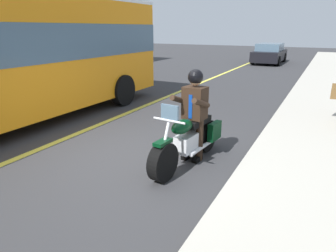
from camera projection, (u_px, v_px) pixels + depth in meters
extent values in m
plane|color=#333335|center=(136.00, 156.00, 5.99)|extent=(80.00, 80.00, 0.00)
cube|color=#E5DB4C|center=(63.00, 139.00, 6.87)|extent=(60.00, 0.16, 0.01)
cylinder|color=black|center=(163.00, 162.00, 4.95)|extent=(0.68, 0.26, 0.66)
cylinder|color=black|center=(205.00, 135.00, 6.18)|extent=(0.68, 0.26, 0.66)
cube|color=silver|center=(187.00, 142.00, 5.56)|extent=(0.58, 0.33, 0.32)
ellipsoid|color=black|center=(182.00, 127.00, 5.29)|extent=(0.58, 0.33, 0.24)
cube|color=black|center=(197.00, 121.00, 5.74)|extent=(0.72, 0.35, 0.12)
cube|color=black|center=(214.00, 131.00, 5.98)|extent=(0.41, 0.16, 0.36)
cube|color=black|center=(195.00, 127.00, 6.21)|extent=(0.41, 0.16, 0.36)
cylinder|color=silver|center=(164.00, 146.00, 4.88)|extent=(0.35, 0.08, 0.76)
cylinder|color=silver|center=(169.00, 121.00, 4.89)|extent=(0.09, 0.60, 0.04)
cube|color=black|center=(163.00, 142.00, 4.84)|extent=(0.37, 0.19, 0.06)
cylinder|color=silver|center=(202.00, 147.00, 5.76)|extent=(0.90, 0.17, 0.08)
cube|color=slate|center=(170.00, 113.00, 4.86)|extent=(0.07, 0.32, 0.28)
cylinder|color=black|center=(199.00, 140.00, 5.69)|extent=(0.14, 0.14, 0.84)
cube|color=black|center=(197.00, 159.00, 5.76)|extent=(0.27, 0.13, 0.10)
cylinder|color=black|center=(188.00, 137.00, 5.82)|extent=(0.14, 0.14, 0.84)
cube|color=black|center=(186.00, 156.00, 5.89)|extent=(0.27, 0.13, 0.10)
cube|color=black|center=(195.00, 103.00, 5.54)|extent=(0.36, 0.43, 0.60)
cube|color=navy|center=(191.00, 107.00, 5.42)|extent=(0.03, 0.07, 0.44)
cylinder|color=black|center=(201.00, 103.00, 5.26)|extent=(0.56, 0.15, 0.28)
cylinder|color=black|center=(180.00, 100.00, 5.49)|extent=(0.56, 0.15, 0.28)
sphere|color=tan|center=(196.00, 80.00, 5.40)|extent=(0.22, 0.22, 0.22)
sphere|color=black|center=(196.00, 77.00, 5.39)|extent=(0.28, 0.28, 0.28)
cube|color=slate|center=(125.00, 40.00, 11.47)|extent=(0.06, 2.40, 1.90)
cylinder|color=black|center=(69.00, 84.00, 10.87)|extent=(1.00, 0.30, 1.00)
cylinder|color=black|center=(123.00, 90.00, 9.80)|extent=(1.00, 0.30, 1.00)
cube|color=black|center=(269.00, 55.00, 21.72)|extent=(4.60, 1.80, 0.70)
cube|color=slate|center=(270.00, 48.00, 21.38)|extent=(2.40, 1.60, 0.60)
cylinder|color=black|center=(261.00, 57.00, 23.39)|extent=(0.64, 0.22, 0.64)
cylinder|color=black|center=(284.00, 57.00, 22.63)|extent=(0.64, 0.22, 0.64)
cylinder|color=black|center=(253.00, 60.00, 20.95)|extent=(0.64, 0.22, 0.64)
cylinder|color=black|center=(278.00, 61.00, 20.20)|extent=(0.64, 0.22, 0.64)
cube|color=slate|center=(48.00, 36.00, 16.73)|extent=(1.10, 0.06, 1.60)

